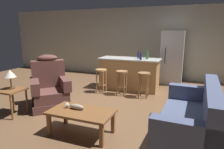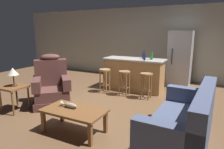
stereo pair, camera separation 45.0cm
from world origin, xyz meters
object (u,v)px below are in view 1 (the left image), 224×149
Objects in this scene: recliner_near_lamp at (50,89)px; bottle_wine_dark at (138,55)px; couch at (192,121)px; table_lamp at (10,74)px; kitchen_island at (129,74)px; bar_stool_right at (144,80)px; coffee_table at (81,114)px; bottle_tall_green at (141,56)px; refrigerator at (172,57)px; bar_stool_left at (101,76)px; fish_figurine at (75,107)px; bar_stool_middle at (122,78)px; bottle_short_amber at (147,55)px; end_table at (11,94)px.

recliner_near_lamp is 2.69m from bottle_wine_dark.
table_lamp is at bearing 6.24° from couch.
kitchen_island is 0.63m from bottle_wine_dark.
couch is 2.84× the size of bar_stool_right.
bottle_tall_green is (0.35, 2.71, 0.69)m from coffee_table.
couch is at bearing -79.57° from refrigerator.
bar_stool_left is 1.27m from bottle_wine_dark.
bottle_tall_green is at bearing 79.49° from fish_figurine.
couch is 3.15m from recliner_near_lamp.
bottle_tall_green is at bearing -117.15° from refrigerator.
fish_figurine is 0.19× the size of refrigerator.
bar_stool_middle is at bearing 91.56° from coffee_table.
table_lamp is at bearing 174.20° from fish_figurine.
bar_stool_right is 0.87m from bottle_short_amber.
bar_stool_left is at bearing 110.16° from recliner_near_lamp.
bar_stool_left is (0.68, 1.41, 0.05)m from recliner_near_lamp.
bar_stool_middle reaches higher than end_table.
bottle_short_amber is at bearing 0.90° from kitchen_island.
couch is 2.59m from bar_stool_middle.
bar_stool_left is 0.62m from bar_stool_middle.
recliner_near_lamp reaches higher than fish_figurine.
bar_stool_middle and bar_stool_right have the same top height.
bottle_short_amber is at bearing 50.78° from end_table.
fish_figurine is 3.02m from bottle_wine_dark.
table_lamp is 0.60× the size of bar_stool_middle.
refrigerator is at bearing 75.33° from coffee_table.
couch is at bearing 14.59° from coffee_table.
recliner_near_lamp is 2.57m from bottle_tall_green.
table_lamp is (-0.43, -0.69, 0.45)m from recliner_near_lamp.
bar_stool_middle is (1.30, 1.41, 0.05)m from recliner_near_lamp.
bottle_short_amber reaches higher than bar_stool_middle.
bottle_wine_dark is (0.25, 0.05, 0.57)m from kitchen_island.
kitchen_island is 2.65× the size of bar_stool_right.
table_lamp is at bearing -76.18° from recliner_near_lamp.
fish_figurine is at bearing 14.60° from couch.
bottle_tall_green is 0.30m from bottle_wine_dark.
fish_figurine is 0.50× the size of bar_stool_right.
refrigerator reaches higher than bar_stool_left.
end_table is 4.90m from refrigerator.
coffee_table is 1.62× the size of bar_stool_middle.
end_table is 0.82× the size of bar_stool_middle.
recliner_near_lamp is at bearing -132.05° from bottle_short_amber.
bar_stool_middle is 2.61× the size of bottle_wine_dark.
end_table is (-1.63, 0.13, -0.00)m from fish_figurine.
end_table is 3.37m from bottle_tall_green.
end_table is at bearing -128.77° from bar_stool_middle.
recliner_near_lamp reaches higher than bar_stool_middle.
recliner_near_lamp reaches higher than bar_stool_left.
recliner_near_lamp reaches higher than coffee_table.
couch is at bearing -54.10° from kitchen_island.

